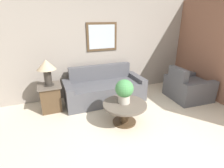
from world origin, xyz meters
TOP-DOWN VIEW (x-y plane):
  - ground_plane at (0.00, 0.00)m, footprint 20.00×20.00m
  - wall_back at (-0.00, 2.83)m, footprint 6.86×0.09m
  - wall_right at (2.46, 1.40)m, footprint 0.06×4.80m
  - couch_main at (-0.33, 2.26)m, footprint 2.08×0.89m
  - armchair at (1.84, 1.54)m, footprint 1.03×1.05m
  - coffee_table at (-0.29, 1.07)m, footprint 0.91×0.91m
  - side_table at (-1.71, 2.22)m, footprint 0.53×0.53m
  - table_lamp at (-1.71, 2.22)m, footprint 0.42×0.42m
  - potted_plant_on_table at (-0.29, 1.12)m, footprint 0.38×0.38m

SIDE VIEW (x-z plane):
  - ground_plane at x=0.00m, z-range 0.00..0.00m
  - armchair at x=1.84m, z-range -0.15..0.75m
  - couch_main at x=-0.33m, z-range -0.15..0.76m
  - coffee_table at x=-0.29m, z-range 0.10..0.56m
  - side_table at x=-1.71m, z-range 0.01..0.65m
  - potted_plant_on_table at x=-0.29m, z-range 0.48..0.99m
  - table_lamp at x=-1.71m, z-range 0.77..1.37m
  - wall_right at x=2.46m, z-range 0.00..2.60m
  - wall_back at x=0.00m, z-range 0.01..2.61m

